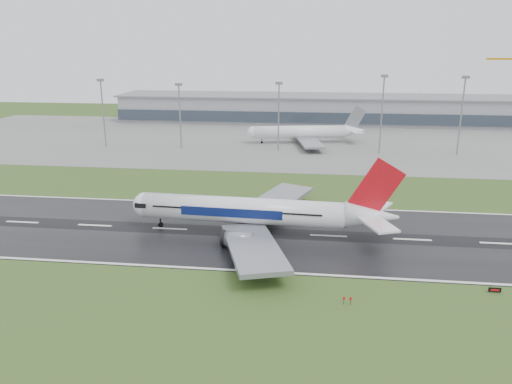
# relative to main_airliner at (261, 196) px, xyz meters

# --- Properties ---
(ground) EXTENTS (520.00, 520.00, 0.00)m
(ground) POSITION_rel_main_airliner_xyz_m (16.67, 0.29, -9.79)
(ground) COLOR #2D4A1B
(ground) RESTS_ON ground
(runway) EXTENTS (400.00, 45.00, 0.10)m
(runway) POSITION_rel_main_airliner_xyz_m (16.67, 0.29, -9.74)
(runway) COLOR black
(runway) RESTS_ON ground
(apron) EXTENTS (400.00, 130.00, 0.08)m
(apron) POSITION_rel_main_airliner_xyz_m (16.67, 125.29, -9.75)
(apron) COLOR slate
(apron) RESTS_ON ground
(terminal) EXTENTS (240.00, 36.00, 15.00)m
(terminal) POSITION_rel_main_airliner_xyz_m (16.67, 185.29, -2.29)
(terminal) COLOR gray
(terminal) RESTS_ON ground
(main_airliner) EXTENTS (68.73, 65.76, 19.38)m
(main_airliner) POSITION_rel_main_airliner_xyz_m (0.00, 0.00, 0.00)
(main_airliner) COLOR white
(main_airliner) RESTS_ON runway
(parked_airliner) EXTENTS (65.69, 62.59, 16.63)m
(parked_airliner) POSITION_rel_main_airliner_xyz_m (7.23, 118.55, -1.40)
(parked_airliner) COLOR white
(parked_airliner) RESTS_ON apron
(runway_sign) EXTENTS (2.29, 0.84, 1.04)m
(runway_sign) POSITION_rel_main_airliner_xyz_m (47.42, -24.97, -9.27)
(runway_sign) COLOR black
(runway_sign) RESTS_ON ground
(floodmast_0) EXTENTS (0.64, 0.64, 29.02)m
(floodmast_0) POSITION_rel_main_airliner_xyz_m (-82.91, 100.29, 4.72)
(floodmast_0) COLOR gray
(floodmast_0) RESTS_ON ground
(floodmast_1) EXTENTS (0.64, 0.64, 27.45)m
(floodmast_1) POSITION_rel_main_airliner_xyz_m (-47.40, 100.29, 3.94)
(floodmast_1) COLOR gray
(floodmast_1) RESTS_ON ground
(floodmast_2) EXTENTS (0.64, 0.64, 28.39)m
(floodmast_2) POSITION_rel_main_airliner_xyz_m (-3.59, 100.29, 4.41)
(floodmast_2) COLOR gray
(floodmast_2) RESTS_ON ground
(floodmast_3) EXTENTS (0.64, 0.64, 31.71)m
(floodmast_3) POSITION_rel_main_airliner_xyz_m (39.96, 100.29, 6.07)
(floodmast_3) COLOR gray
(floodmast_3) RESTS_ON ground
(floodmast_4) EXTENTS (0.64, 0.64, 31.48)m
(floodmast_4) POSITION_rel_main_airliner_xyz_m (72.15, 100.29, 5.95)
(floodmast_4) COLOR gray
(floodmast_4) RESTS_ON ground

